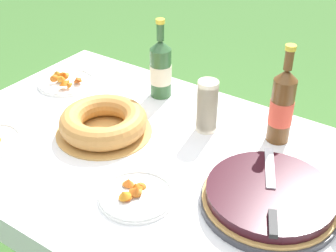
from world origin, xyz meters
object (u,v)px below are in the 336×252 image
Objects in this scene: cup_stack at (207,106)px; cider_bottle_amber at (282,106)px; serving_knife at (271,195)px; bundt_cake at (104,122)px; cider_bottle_green at (161,69)px; snack_plate_near at (66,81)px; snack_plate_left at (136,195)px; berry_tart at (269,198)px.

cider_bottle_amber is (0.23, 0.08, 0.04)m from cup_stack.
bundt_cake is at bearing 59.81° from serving_knife.
cider_bottle_green reaches higher than serving_knife.
snack_plate_near is at bearing -158.54° from cider_bottle_green.
bundt_cake is (-0.64, 0.05, -0.02)m from serving_knife.
serving_knife is at bearing -69.97° from cider_bottle_amber.
snack_plate_near is at bearing 149.83° from snack_plate_left.
berry_tart is at bearing -34.52° from cup_stack.
cider_bottle_amber is 0.89m from snack_plate_near.
snack_plate_near is (-0.37, 0.18, -0.03)m from bundt_cake.
serving_knife is (0.01, -0.03, 0.04)m from berry_tart.
serving_knife reaches higher than snack_plate_near.
snack_plate_near is at bearing 168.50° from berry_tart.
berry_tart is 1.66× the size of snack_plate_near.
snack_plate_near is (-1.00, 0.23, -0.05)m from serving_knife.
cider_bottle_green is (-0.62, 0.35, 0.09)m from berry_tart.
snack_plate_near is (-0.65, -0.03, -0.08)m from cup_stack.
cider_bottle_green is 0.50m from cider_bottle_amber.
cider_bottle_amber is (0.50, -0.03, 0.02)m from cider_bottle_green.
cup_stack is at bearing 27.67° from serving_knife.
bundt_cake is 1.76× the size of cup_stack.
cider_bottle_green is at bearing 150.49° from berry_tart.
bundt_cake is at bearing -26.16° from snack_plate_near.
snack_plate_left is (0.67, -0.39, -0.00)m from snack_plate_near.
berry_tart is 2.05× the size of cup_stack.
serving_knife is 1.12× the size of cider_bottle_green.
snack_plate_left is at bearing -34.70° from bundt_cake.
bundt_cake is 0.41m from snack_plate_near.
snack_plate_near is 1.06× the size of snack_plate_left.
bundt_cake is at bearing 178.08° from berry_tart.
snack_plate_left is at bearing -150.22° from berry_tart.
cider_bottle_amber reaches higher than berry_tart.
cup_stack is 0.55× the size of cider_bottle_amber.
cider_bottle_green reaches higher than cup_stack.
snack_plate_near is at bearing 153.84° from bundt_cake.
cider_bottle_amber reaches higher than bundt_cake.
bundt_cake is (-0.62, 0.02, 0.01)m from berry_tart.
berry_tart is 1.11× the size of serving_knife.
serving_knife is 0.44m from cup_stack.
cup_stack reaches higher than snack_plate_left.
cup_stack is at bearing 145.48° from berry_tart.
cider_bottle_amber reaches higher than serving_knife.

